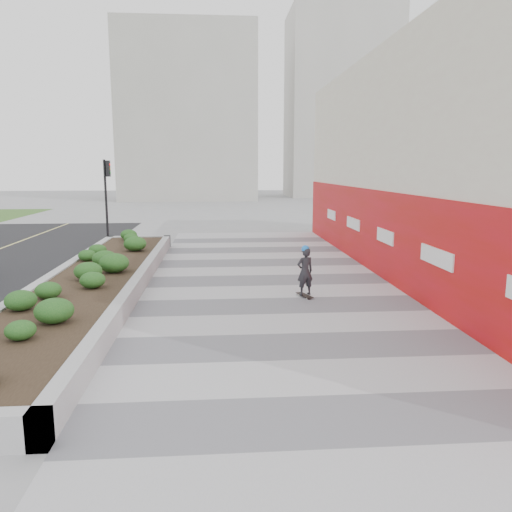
{
  "coord_description": "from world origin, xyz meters",
  "views": [
    {
      "loc": [
        -1.71,
        -8.3,
        3.76
      ],
      "look_at": [
        -0.53,
        6.77,
        1.1
      ],
      "focal_mm": 35.0,
      "sensor_mm": 36.0,
      "label": 1
    }
  ],
  "objects": [
    {
      "name": "ground",
      "position": [
        0.0,
        0.0,
        0.0
      ],
      "size": [
        160.0,
        160.0,
        0.0
      ],
      "primitive_type": "plane",
      "color": "gray",
      "rests_on": "ground"
    },
    {
      "name": "walkway",
      "position": [
        0.0,
        3.0,
        0.01
      ],
      "size": [
        8.0,
        36.0,
        0.01
      ],
      "primitive_type": "cube",
      "color": "#A8A8AD",
      "rests_on": "ground"
    },
    {
      "name": "building",
      "position": [
        6.98,
        8.98,
        3.98
      ],
      "size": [
        6.04,
        24.08,
        8.0
      ],
      "color": "beige",
      "rests_on": "ground"
    },
    {
      "name": "planter",
      "position": [
        -5.5,
        7.0,
        0.42
      ],
      "size": [
        3.0,
        18.0,
        0.9
      ],
      "color": "#9E9EA0",
      "rests_on": "ground"
    },
    {
      "name": "traffic_signal_near",
      "position": [
        -7.23,
        17.5,
        2.76
      ],
      "size": [
        0.33,
        0.28,
        4.2
      ],
      "color": "black",
      "rests_on": "ground"
    },
    {
      "name": "distant_bldg_north_l",
      "position": [
        -5.0,
        55.0,
        10.0
      ],
      "size": [
        16.0,
        12.0,
        20.0
      ],
      "primitive_type": "cube",
      "color": "#ADAAA3",
      "rests_on": "ground"
    },
    {
      "name": "distant_bldg_north_r",
      "position": [
        15.0,
        60.0,
        12.0
      ],
      "size": [
        14.0,
        10.0,
        24.0
      ],
      "primitive_type": "cube",
      "color": "#ADAAA3",
      "rests_on": "ground"
    },
    {
      "name": "manhole_cover",
      "position": [
        0.5,
        3.0,
        0.0
      ],
      "size": [
        0.44,
        0.44,
        0.01
      ],
      "primitive_type": "cylinder",
      "color": "#595654",
      "rests_on": "ground"
    },
    {
      "name": "skateboarder",
      "position": [
        0.84,
        5.87,
        0.79
      ],
      "size": [
        0.59,
        0.75,
        1.56
      ],
      "rotation": [
        0.0,
        0.0,
        0.35
      ],
      "color": "beige",
      "rests_on": "ground"
    }
  ]
}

